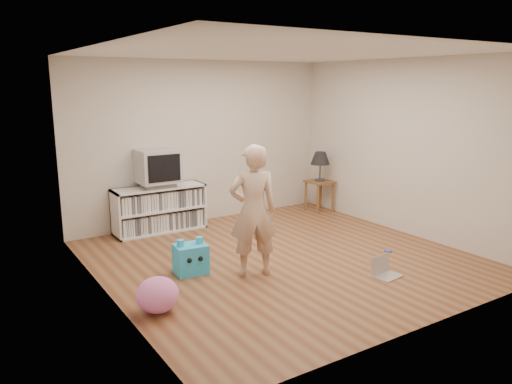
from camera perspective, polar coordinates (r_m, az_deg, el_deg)
The scene contains 13 objects.
ground at distance 6.58m, azimuth 2.98°, elevation -7.56°, with size 4.50×4.50×0.00m, color brown.
walls at distance 6.26m, azimuth 3.11°, elevation 3.70°, with size 4.52×4.52×2.60m.
ceiling at distance 6.20m, azimuth 3.26°, elevation 15.67°, with size 4.50×4.50×0.01m, color white.
media_unit at distance 7.81m, azimuth -11.02°, elevation -1.89°, with size 1.40×0.45×0.70m.
dvd_deck at distance 7.71m, azimuth -11.09°, elevation 0.86°, with size 0.45×0.35×0.07m, color gray.
crt_tv at distance 7.65m, azimuth -11.17°, elevation 2.95°, with size 0.60×0.53×0.50m.
side_table at distance 8.90m, azimuth 7.27°, elevation 0.44°, with size 0.42×0.42×0.55m.
table_lamp at distance 8.81m, azimuth 7.36°, elevation 3.78°, with size 0.34×0.34×0.52m.
person at distance 5.81m, azimuth -0.32°, elevation -2.18°, with size 0.57×0.37×1.57m, color #D7AF93.
laptop at distance 6.18m, azimuth 14.42°, elevation -8.69°, with size 0.37×0.31×0.23m.
playing_cards at distance 7.04m, azimuth 14.86°, elevation -6.54°, with size 0.07×0.09×0.02m, color #4350B3.
plush_blue at distance 6.07m, azimuth -7.48°, elevation -7.53°, with size 0.40×0.35×0.43m.
plush_pink at distance 5.15m, azimuth -11.17°, elevation -11.46°, with size 0.42×0.42×0.36m, color #FF7DD5.
Camera 1 is at (-3.62, -5.02, 2.24)m, focal length 35.00 mm.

